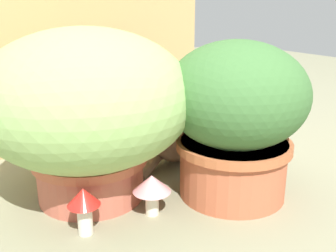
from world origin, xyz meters
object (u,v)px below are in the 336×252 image
at_px(cat, 180,125).
at_px(mushroom_ornament_pink, 152,186).
at_px(mushroom_ornament_red, 84,203).
at_px(grass_planter, 87,106).
at_px(leafy_planter, 235,115).

xyz_separation_m(cat, mushroom_ornament_pink, (-0.28, -0.29, -0.04)).
xyz_separation_m(mushroom_ornament_red, mushroom_ornament_pink, (0.18, -0.01, -0.00)).
bearing_deg(grass_planter, mushroom_ornament_red, -116.37).
relative_size(mushroom_ornament_red, mushroom_ornament_pink, 1.08).
distance_m(grass_planter, mushroom_ornament_red, 0.27).
distance_m(grass_planter, cat, 0.42).
distance_m(mushroom_ornament_red, mushroom_ornament_pink, 0.18).
height_order(mushroom_ornament_red, mushroom_ornament_pink, mushroom_ornament_red).
bearing_deg(leafy_planter, grass_planter, 149.55).
height_order(grass_planter, mushroom_ornament_red, grass_planter).
relative_size(grass_planter, mushroom_ornament_red, 4.82).
bearing_deg(leafy_planter, cat, 85.10).
distance_m(grass_planter, leafy_planter, 0.40).
xyz_separation_m(grass_planter, leafy_planter, (0.35, -0.20, -0.03)).
height_order(cat, mushroom_ornament_pink, cat).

